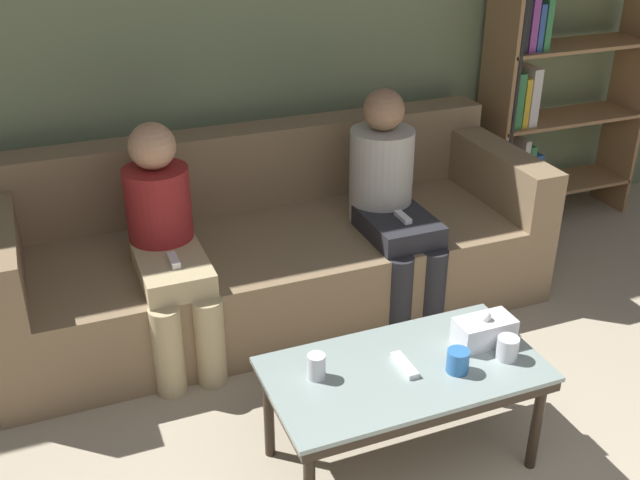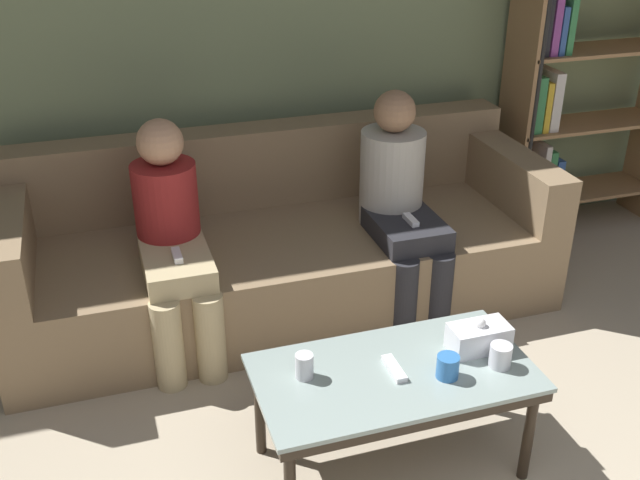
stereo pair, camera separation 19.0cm
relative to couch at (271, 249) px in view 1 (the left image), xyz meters
name	(u,v)px [view 1 (the left image)]	position (x,y,z in m)	size (l,w,h in m)	color
wall_back	(230,25)	(0.00, 0.56, 1.00)	(12.00, 0.06, 2.60)	#707F5B
couch	(271,249)	(0.00, 0.00, 0.00)	(2.65, 0.98, 0.83)	#897051
coffee_table	(404,377)	(0.08, -1.28, 0.09)	(0.99, 0.53, 0.43)	#8C9E99
cup_near_left	(508,348)	(0.45, -1.37, 0.18)	(0.08, 0.08, 0.09)	silver
cup_near_right	(458,361)	(0.24, -1.37, 0.18)	(0.08, 0.08, 0.09)	#3372BF
cup_far_center	(316,366)	(-0.23, -1.22, 0.18)	(0.06, 0.06, 0.09)	silver
tissue_box	(484,331)	(0.43, -1.25, 0.19)	(0.22, 0.12, 0.13)	white
game_remote	(405,365)	(0.08, -1.28, 0.14)	(0.04, 0.15, 0.02)	white
bookshelf	(546,92)	(1.83, 0.33, 0.53)	(1.00, 0.32, 1.74)	#9E754C
standing_lamp	(522,58)	(1.52, 0.19, 0.78)	(0.31, 0.26, 1.76)	black
seated_person_left_end	(167,241)	(-0.55, -0.24, 0.26)	(0.31, 0.65, 1.06)	tan
seated_person_mid_left	(390,197)	(0.55, -0.22, 0.28)	(0.31, 0.63, 1.09)	#28282D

